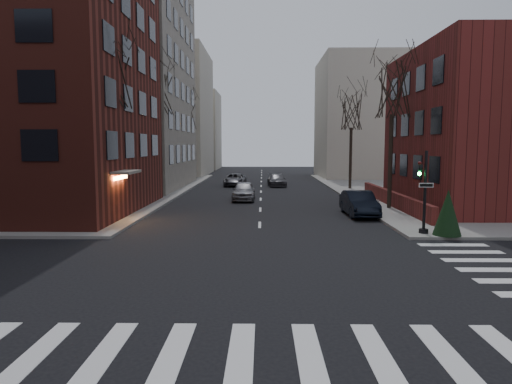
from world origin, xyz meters
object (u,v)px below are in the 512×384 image
parked_sedan (359,203)px  sandwich_board (376,207)px  car_lane_gray (277,180)px  tree_right_b (352,112)px  traffic_signal (424,197)px  evergreen_shrub (448,212)px  tree_left_a (109,75)px  car_lane_silver (244,191)px  tree_left_c (185,113)px  tree_right_a (392,90)px  car_lane_far (235,180)px  streetlamp_far (193,146)px  tree_left_b (157,91)px  streetlamp_near (154,147)px

parked_sedan → sandwich_board: bearing=0.3°
car_lane_gray → tree_right_b: bearing=-32.3°
traffic_signal → evergreen_shrub: 1.29m
tree_left_a → car_lane_silver: size_ratio=2.33×
tree_right_b → car_lane_gray: size_ratio=2.06×
traffic_signal → parked_sedan: 6.72m
tree_left_c → tree_right_a: 28.17m
traffic_signal → tree_left_c: 35.76m
car_lane_gray → car_lane_far: 4.52m
car_lane_gray → sandwich_board: (5.63, -20.41, -0.08)m
car_lane_gray → tree_right_a: bearing=-72.3°
tree_left_a → parked_sedan: 16.92m
traffic_signal → car_lane_silver: (-9.29, 14.37, -1.16)m
tree_right_a → car_lane_gray: (-7.13, 17.83, -7.38)m
streetlamp_far → car_lane_silver: 20.16m
tree_right_b → car_lane_far: bearing=160.1°
parked_sedan → car_lane_far: size_ratio=0.98×
car_lane_gray → evergreen_shrub: 28.28m
tree_right_b → streetlamp_far: bearing=149.5°
traffic_signal → tree_left_a: (-16.74, 5.01, 6.56)m
tree_left_a → car_lane_silver: 14.24m
tree_right_a → car_lane_silver: 13.59m
traffic_signal → car_lane_gray: size_ratio=0.90×
tree_right_a → sandwich_board: (-1.50, -2.58, -7.46)m
tree_left_b → streetlamp_near: 6.18m
tree_left_b → streetlamp_far: bearing=87.9°
streetlamp_far → car_lane_silver: streetlamp_far is taller
tree_right_a → tree_left_a: bearing=-167.2°
tree_left_c → tree_left_b: bearing=-90.0°
tree_left_a → parked_sedan: tree_left_a is taller
tree_left_a → streetlamp_far: size_ratio=1.63×
sandwich_board → car_lane_far: bearing=140.0°
traffic_signal → tree_left_c: (-16.74, 31.01, 6.12)m
streetlamp_near → car_lane_silver: bearing=11.3°
tree_right_a → parked_sedan: size_ratio=2.07×
streetlamp_far → sandwich_board: size_ratio=7.46×
sandwich_board → evergreen_shrub: evergreen_shrub is taller
traffic_signal → streetlamp_near: streetlamp_near is taller
tree_left_b → car_lane_far: size_ratio=2.25×
tree_left_a → tree_right_b: size_ratio=1.12×
traffic_signal → car_lane_gray: bearing=103.1°
tree_left_a → car_lane_far: tree_left_a is taller
streetlamp_far → car_lane_far: streetlamp_far is taller
streetlamp_near → tree_left_c: bearing=91.9°
traffic_signal → tree_right_a: 10.92m
car_lane_far → tree_left_c: bearing=149.1°
tree_left_c → sandwich_board: size_ratio=11.55×
traffic_signal → streetlamp_far: 36.81m
streetlamp_near → parked_sedan: streetlamp_near is taller
tree_left_c → parked_sedan: size_ratio=2.07×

